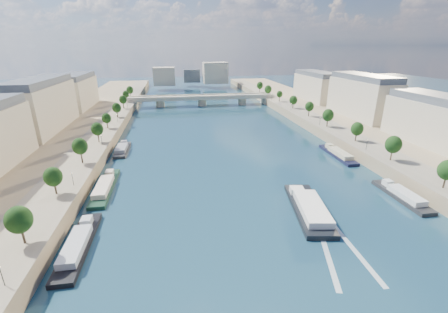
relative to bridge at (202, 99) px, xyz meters
name	(u,v)px	position (x,y,z in m)	size (l,w,h in m)	color
ground	(229,157)	(0.00, -116.57, -5.08)	(700.00, 700.00, 0.00)	#0C2635
quay_left	(44,161)	(-72.00, -116.57, -2.58)	(44.00, 520.00, 5.00)	#9E8460
quay_right	(384,142)	(72.00, -116.57, -2.58)	(44.00, 520.00, 5.00)	#9E8460
pave_left	(85,153)	(-57.00, -116.57, -0.03)	(14.00, 520.00, 0.10)	gray
pave_right	(355,139)	(57.00, -116.57, -0.03)	(14.00, 520.00, 0.10)	gray
trees_left	(89,138)	(-55.00, -114.57, 5.39)	(4.80, 268.80, 8.26)	#382B1E
trees_right	(340,122)	(55.00, -106.57, 5.39)	(4.80, 268.80, 8.26)	#382B1E
lamps_left	(89,154)	(-52.50, -126.57, 2.70)	(0.36, 200.36, 4.28)	black
lamps_right	(340,130)	(52.50, -111.57, 2.70)	(0.36, 200.36, 4.28)	black
buildings_left	(13,120)	(-85.00, -104.57, 11.37)	(16.00, 226.00, 23.20)	#BBAD8F
buildings_right	(397,106)	(85.00, -104.57, 11.37)	(16.00, 226.00, 23.20)	#BBAD8F
skyline	(195,74)	(3.19, 102.96, 9.57)	(79.00, 42.00, 22.00)	#BBAD8F
bridge	(202,99)	(0.00, 0.00, 0.00)	(112.00, 12.00, 8.15)	#C1B79E
tour_barge	(309,208)	(13.96, -164.11, -4.01)	(12.56, 29.07, 3.82)	black
wake	(339,248)	(13.96, -180.71, -5.06)	(11.82, 26.03, 0.04)	silver
moored_barges_left	(74,254)	(-45.50, -173.88, -4.24)	(5.00, 159.71, 3.60)	#1A253B
moored_barges_right	(443,223)	(45.50, -176.59, -4.24)	(5.00, 131.16, 3.60)	black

